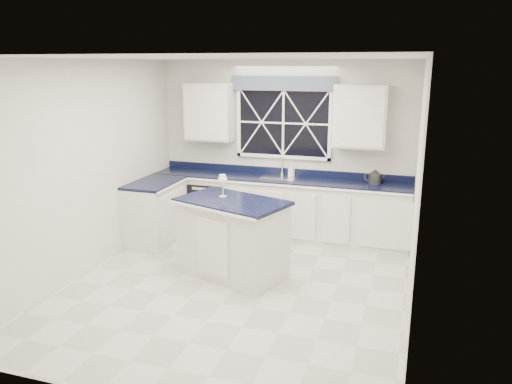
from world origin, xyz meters
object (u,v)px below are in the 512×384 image
(kettle, at_px, (375,177))
(wine_glass, at_px, (223,182))
(soap_bottle, at_px, (291,170))
(island, at_px, (233,238))
(dishwasher, at_px, (213,205))
(faucet, at_px, (282,165))

(kettle, distance_m, wine_glass, 2.36)
(wine_glass, relative_size, soap_bottle, 1.65)
(kettle, bearing_deg, island, -130.05)
(soap_bottle, bearing_deg, dishwasher, -170.02)
(dishwasher, distance_m, faucet, 1.31)
(wine_glass, bearing_deg, soap_bottle, 74.25)
(dishwasher, distance_m, soap_bottle, 1.41)
(wine_glass, bearing_deg, kettle, 41.67)
(dishwasher, xyz_separation_m, wine_glass, (0.77, -1.48, 0.78))
(dishwasher, xyz_separation_m, soap_bottle, (1.25, 0.22, 0.62))
(kettle, height_order, soap_bottle, kettle)
(wine_glass, bearing_deg, island, -34.60)
(dishwasher, height_order, faucet, faucet)
(faucet, bearing_deg, wine_glass, -101.14)
(dishwasher, relative_size, kettle, 2.72)
(island, bearing_deg, kettle, 65.34)
(kettle, relative_size, wine_glass, 1.05)
(kettle, bearing_deg, wine_glass, -135.02)
(dishwasher, distance_m, wine_glass, 1.84)
(soap_bottle, bearing_deg, island, -99.68)
(dishwasher, height_order, island, island)
(faucet, relative_size, wine_glass, 1.06)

